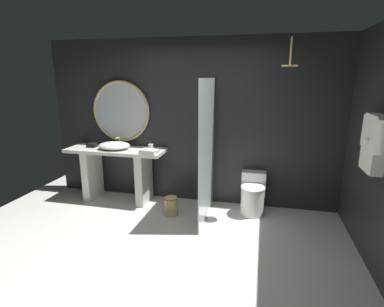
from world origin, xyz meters
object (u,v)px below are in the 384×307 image
(tumbler_cup, at_px, (151,147))
(tissue_box, at_px, (92,145))
(vessel_sink, at_px, (114,145))
(round_wall_mirror, at_px, (121,111))
(folded_hand_towel, at_px, (149,152))
(rain_shower_head, at_px, (290,63))
(toilet, at_px, (253,194))
(hanging_bathrobe, at_px, (375,141))
(waste_bin, at_px, (171,205))

(tumbler_cup, relative_size, tissue_box, 0.70)
(vessel_sink, relative_size, tissue_box, 3.58)
(round_wall_mirror, xyz_separation_m, folded_hand_towel, (0.64, -0.43, -0.54))
(vessel_sink, xyz_separation_m, folded_hand_towel, (0.66, -0.15, -0.03))
(rain_shower_head, bearing_deg, tissue_box, 176.66)
(toilet, height_order, folded_hand_towel, folded_hand_towel)
(rain_shower_head, bearing_deg, hanging_bathrobe, -46.67)
(tumbler_cup, relative_size, toilet, 0.17)
(vessel_sink, xyz_separation_m, tumbler_cup, (0.61, 0.05, -0.01))
(tissue_box, xyz_separation_m, round_wall_mirror, (0.44, 0.24, 0.54))
(round_wall_mirror, bearing_deg, hanging_bathrobe, -20.61)
(rain_shower_head, relative_size, waste_bin, 1.17)
(tumbler_cup, distance_m, round_wall_mirror, 0.82)
(hanging_bathrobe, height_order, waste_bin, hanging_bathrobe)
(tissue_box, xyz_separation_m, waste_bin, (1.47, -0.37, -0.76))
(vessel_sink, bearing_deg, tissue_box, 175.10)
(hanging_bathrobe, height_order, toilet, hanging_bathrobe)
(tissue_box, bearing_deg, round_wall_mirror, 29.04)
(toilet, bearing_deg, vessel_sink, -178.61)
(vessel_sink, bearing_deg, rain_shower_head, -3.08)
(tissue_box, bearing_deg, vessel_sink, -4.90)
(tumbler_cup, xyz_separation_m, rain_shower_head, (1.99, -0.19, 1.25))
(tumbler_cup, bearing_deg, tissue_box, -179.50)
(vessel_sink, height_order, folded_hand_towel, vessel_sink)
(tumbler_cup, bearing_deg, round_wall_mirror, 158.52)
(toilet, bearing_deg, tissue_box, -179.62)
(vessel_sink, relative_size, waste_bin, 1.67)
(waste_bin, bearing_deg, toilet, 18.40)
(vessel_sink, relative_size, toilet, 0.87)
(vessel_sink, height_order, tumbler_cup, vessel_sink)
(tumbler_cup, distance_m, waste_bin, 0.97)
(hanging_bathrobe, xyz_separation_m, folded_hand_towel, (-2.75, 0.85, -0.48))
(tumbler_cup, bearing_deg, vessel_sink, -175.74)
(waste_bin, bearing_deg, round_wall_mirror, 149.26)
(toilet, xyz_separation_m, waste_bin, (-1.17, -0.39, -0.13))
(rain_shower_head, bearing_deg, tumbler_cup, 174.69)
(round_wall_mirror, distance_m, toilet, 2.51)
(waste_bin, bearing_deg, vessel_sink, 162.18)
(tissue_box, relative_size, folded_hand_towel, 0.55)
(folded_hand_towel, bearing_deg, rain_shower_head, 0.39)
(tissue_box, bearing_deg, toilet, 0.38)
(tissue_box, height_order, waste_bin, tissue_box)
(round_wall_mirror, xyz_separation_m, waste_bin, (1.03, -0.61, -1.30))
(toilet, bearing_deg, folded_hand_towel, -172.47)
(rain_shower_head, height_order, toilet, rain_shower_head)
(vessel_sink, distance_m, tumbler_cup, 0.61)
(round_wall_mirror, distance_m, folded_hand_towel, 0.95)
(rain_shower_head, height_order, folded_hand_towel, rain_shower_head)
(folded_hand_towel, bearing_deg, vessel_sink, 166.93)
(tumbler_cup, height_order, round_wall_mirror, round_wall_mirror)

